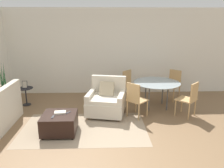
# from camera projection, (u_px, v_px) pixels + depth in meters

# --- Properties ---
(ground_plane) EXTENTS (20.00, 20.00, 0.00)m
(ground_plane) POSITION_uv_depth(u_px,v_px,m) (108.00, 148.00, 4.15)
(ground_plane) COLOR brown
(wall_back) EXTENTS (12.00, 0.06, 2.75)m
(wall_back) POSITION_uv_depth(u_px,v_px,m) (106.00, 52.00, 7.10)
(wall_back) COLOR white
(wall_back) RESTS_ON ground_plane
(area_rug) EXTENTS (2.78, 1.64, 0.01)m
(area_rug) POSITION_uv_depth(u_px,v_px,m) (84.00, 128.00, 4.93)
(area_rug) COLOR gray
(area_rug) RESTS_ON ground_plane
(armchair) EXTENTS (1.08, 1.08, 0.93)m
(armchair) POSITION_uv_depth(u_px,v_px,m) (106.00, 101.00, 5.64)
(armchair) COLOR beige
(armchair) RESTS_ON ground_plane
(ottoman) EXTENTS (0.71, 0.70, 0.42)m
(ottoman) POSITION_uv_depth(u_px,v_px,m) (60.00, 123.00, 4.68)
(ottoman) COLOR black
(ottoman) RESTS_ON ground_plane
(book_stack) EXTENTS (0.26, 0.19, 0.03)m
(book_stack) POSITION_uv_depth(u_px,v_px,m) (60.00, 112.00, 4.69)
(book_stack) COLOR beige
(book_stack) RESTS_ON ottoman
(tv_remote_primary) EXTENTS (0.05, 0.14, 0.01)m
(tv_remote_primary) POSITION_uv_depth(u_px,v_px,m) (53.00, 117.00, 4.50)
(tv_remote_primary) COLOR #333338
(tv_remote_primary) RESTS_ON ottoman
(tv_remote_secondary) EXTENTS (0.12, 0.13, 0.01)m
(tv_remote_secondary) POSITION_uv_depth(u_px,v_px,m) (68.00, 113.00, 4.71)
(tv_remote_secondary) COLOR #333338
(tv_remote_secondary) RESTS_ON ottoman
(potted_plant) EXTENTS (0.36, 0.36, 1.28)m
(potted_plant) POSITION_uv_depth(u_px,v_px,m) (6.00, 96.00, 6.16)
(potted_plant) COLOR brown
(potted_plant) RESTS_ON ground_plane
(side_table) EXTENTS (0.42, 0.42, 0.51)m
(side_table) POSITION_uv_depth(u_px,v_px,m) (26.00, 93.00, 6.22)
(side_table) COLOR black
(side_table) RESTS_ON ground_plane
(picture_frame) EXTENTS (0.15, 0.07, 0.20)m
(picture_frame) POSITION_uv_depth(u_px,v_px,m) (25.00, 85.00, 6.16)
(picture_frame) COLOR black
(picture_frame) RESTS_ON side_table
(dining_table) EXTENTS (1.27, 1.27, 0.72)m
(dining_table) POSITION_uv_depth(u_px,v_px,m) (157.00, 84.00, 5.99)
(dining_table) COLOR #99A8AD
(dining_table) RESTS_ON ground_plane
(dining_chair_near_left) EXTENTS (0.59, 0.59, 0.90)m
(dining_chair_near_left) POSITION_uv_depth(u_px,v_px,m) (135.00, 98.00, 5.36)
(dining_chair_near_left) COLOR tan
(dining_chair_near_left) RESTS_ON ground_plane
(dining_chair_near_right) EXTENTS (0.59, 0.59, 0.90)m
(dining_chair_near_right) POSITION_uv_depth(u_px,v_px,m) (190.00, 97.00, 5.41)
(dining_chair_near_right) COLOR tan
(dining_chair_near_right) RESTS_ON ground_plane
(dining_chair_far_left) EXTENTS (0.59, 0.59, 0.90)m
(dining_chair_far_left) POSITION_uv_depth(u_px,v_px,m) (129.00, 83.00, 6.66)
(dining_chair_far_left) COLOR tan
(dining_chair_far_left) RESTS_ON ground_plane
(dining_chair_far_right) EXTENTS (0.59, 0.59, 0.90)m
(dining_chair_far_right) POSITION_uv_depth(u_px,v_px,m) (173.00, 83.00, 6.70)
(dining_chair_far_right) COLOR tan
(dining_chair_far_right) RESTS_ON ground_plane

